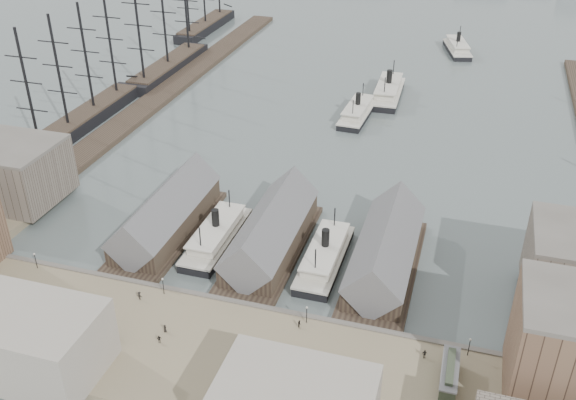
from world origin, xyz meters
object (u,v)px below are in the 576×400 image
(ferry_docked_west, at_px, (217,235))
(tram, at_px, (449,376))
(horse_cart_right, at_px, (251,376))
(horse_cart_center, at_px, (111,334))
(horse_cart_left, at_px, (16,289))

(ferry_docked_west, height_order, tram, ferry_docked_west)
(ferry_docked_west, distance_m, horse_cart_right, 45.85)
(horse_cart_center, bearing_deg, horse_cart_right, -103.98)
(horse_cart_center, bearing_deg, tram, -93.31)
(horse_cart_left, height_order, horse_cart_center, horse_cart_left)
(horse_cart_right, bearing_deg, ferry_docked_west, 4.81)
(horse_cart_center, bearing_deg, horse_cart_left, 67.54)
(ferry_docked_west, distance_m, horse_cart_left, 44.03)
(horse_cart_left, bearing_deg, horse_cart_right, -87.40)
(tram, distance_m, horse_cart_center, 61.15)
(horse_cart_center, bearing_deg, ferry_docked_west, -17.76)
(ferry_docked_west, xyz_separation_m, horse_cart_left, (-30.89, -31.36, 0.61))
(tram, bearing_deg, horse_cart_right, -165.61)
(horse_cart_left, bearing_deg, tram, -78.37)
(tram, relative_size, horse_cart_left, 2.28)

